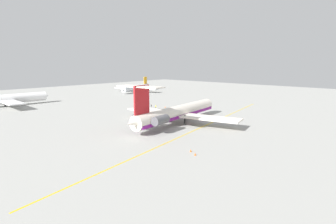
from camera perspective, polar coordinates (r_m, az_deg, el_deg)
ground at (r=80.62m, az=4.63°, el=-2.69°), size 308.58×308.58×0.00m
main_jetliner at (r=80.79m, az=1.60°, el=-0.14°), size 43.32×38.35×12.62m
airliner_mid_left at (r=132.28m, az=-30.68°, el=2.36°), size 34.80×34.34×10.42m
airliner_far_right at (r=169.64m, az=-6.87°, el=5.04°), size 29.12×29.17×8.87m
ground_crew_near_nose at (r=108.53m, az=-3.52°, el=1.33°), size 0.36×0.34×1.81m
ground_crew_near_tail at (r=107.04m, az=-2.58°, el=1.17°), size 0.27×0.43×1.70m
safety_cone_nose at (r=56.70m, az=4.78°, el=-8.07°), size 0.40×0.40×0.55m
safety_cone_wingtip at (r=110.79m, az=-0.61°, el=1.08°), size 0.40×0.40×0.55m
safety_cone_tail at (r=54.72m, az=5.70°, el=-8.77°), size 0.40×0.40×0.55m
taxiway_centreline at (r=77.42m, az=6.85°, el=-3.28°), size 104.13×17.68×0.01m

